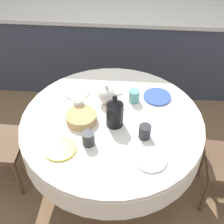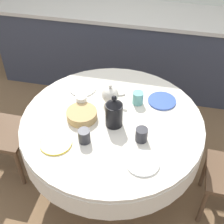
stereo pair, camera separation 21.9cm
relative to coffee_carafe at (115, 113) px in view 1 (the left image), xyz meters
The scene contains 14 objects.
ground_plane 0.87m from the coffee_carafe, 121.38° to the left, with size 12.00×12.00×0.00m, color brown.
kitchen_counter 1.60m from the coffee_carafe, 90.82° to the left, with size 3.24×0.64×0.91m.
dining_table 0.24m from the coffee_carafe, 121.38° to the left, with size 1.33×1.33×0.76m.
plate_near_left 0.44m from the coffee_carafe, 142.03° to the right, with size 0.22×0.22×0.01m, color yellow.
cup_near_left 0.26m from the coffee_carafe, 128.31° to the right, with size 0.08×0.08×0.10m, color #28282D.
plate_near_right 0.41m from the coffee_carafe, 50.98° to the right, with size 0.22×0.22×0.01m, color white.
cup_near_right 0.24m from the coffee_carafe, 27.27° to the right, with size 0.08×0.08×0.10m, color #28282D.
plate_far_left 0.49m from the coffee_carafe, 133.82° to the left, with size 0.22×0.22×0.01m, color white.
cup_far_left 0.32m from the coffee_carafe, 153.54° to the left, with size 0.08×0.08×0.10m, color white.
plate_far_right 0.46m from the coffee_carafe, 46.13° to the left, with size 0.22×0.22×0.01m, color #3856AD.
cup_far_right 0.30m from the coffee_carafe, 64.13° to the left, with size 0.08×0.08×0.10m, color #5BA39E.
coffee_carafe is the anchor object (origin of this frame).
teapot 0.24m from the coffee_carafe, 108.55° to the left, with size 0.18×0.13×0.17m.
bread_basket 0.25m from the coffee_carafe, behind, with size 0.22×0.22×0.06m, color tan.
Camera 1 is at (0.13, -1.62, 2.32)m, focal length 50.00 mm.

